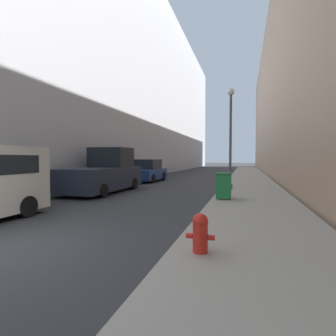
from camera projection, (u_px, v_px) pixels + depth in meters
The scene contains 8 objects.
sidewalk_right at pixel (250, 180), 20.51m from camera, with size 3.27×60.00×0.13m.
building_left_glass at pixel (120, 91), 32.10m from camera, with size 12.00×60.00×20.05m.
building_right_stone at pixel (332, 90), 25.67m from camera, with size 12.00×60.00×16.93m.
fire_hydrant at pixel (200, 232), 4.51m from camera, with size 0.50×0.39×0.68m.
trash_bin at pixel (224, 185), 10.50m from camera, with size 0.59×0.66×1.04m.
lamppost at pixel (231, 130), 13.92m from camera, with size 0.37×0.37×5.33m.
pickup_truck at pixel (104, 174), 13.76m from camera, with size 2.25×5.43×2.34m.
parked_sedan_near at pixel (148, 171), 20.00m from camera, with size 1.80×4.19×1.68m.
Camera 1 is at (4.79, -3.44, 1.76)m, focal length 28.00 mm.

